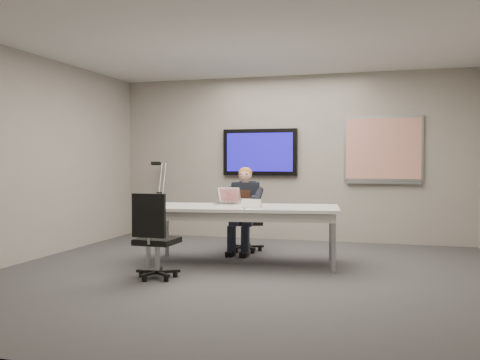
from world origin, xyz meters
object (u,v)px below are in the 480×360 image
(office_chair_far, at_px, (246,230))
(office_chair_near, at_px, (156,252))
(laptop, at_px, (228,200))
(conference_table, at_px, (243,213))
(seated_person, at_px, (243,219))

(office_chair_far, relative_size, office_chair_near, 1.01)
(laptop, bearing_deg, conference_table, -33.23)
(conference_table, xyz_separation_m, laptop, (-0.29, 0.25, 0.14))
(office_chair_far, relative_size, laptop, 2.88)
(conference_table, relative_size, office_chair_near, 2.61)
(office_chair_far, bearing_deg, laptop, -116.96)
(seated_person, xyz_separation_m, laptop, (-0.06, -0.53, 0.31))
(conference_table, height_order, office_chair_near, office_chair_near)
(conference_table, xyz_separation_m, office_chair_near, (-0.72, -1.14, -0.36))
(office_chair_near, relative_size, laptop, 2.85)
(office_chair_near, bearing_deg, office_chair_far, -101.03)
(seated_person, bearing_deg, office_chair_far, 87.24)
(office_chair_far, bearing_deg, conference_table, -100.04)
(seated_person, distance_m, laptop, 0.62)
(office_chair_near, distance_m, seated_person, 1.99)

